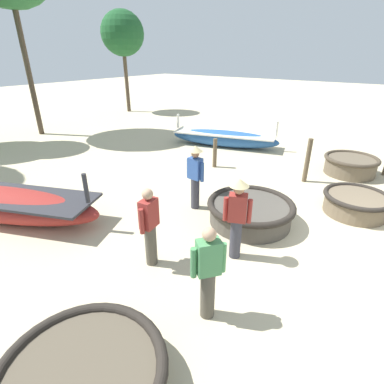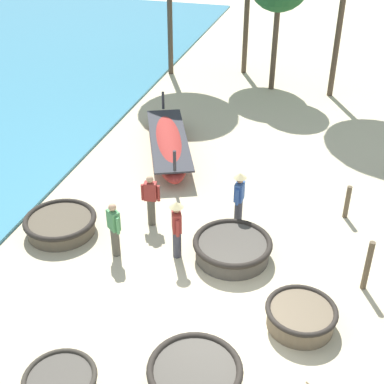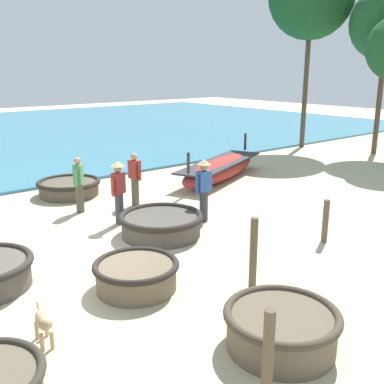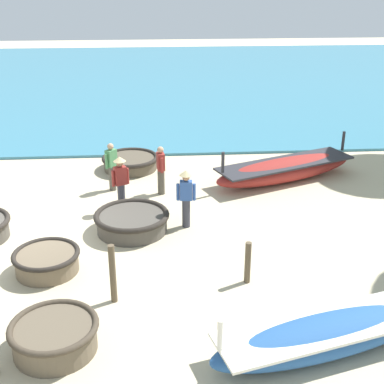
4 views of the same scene
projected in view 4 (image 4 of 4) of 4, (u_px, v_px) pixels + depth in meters
ground_plane at (30, 239)px, 14.16m from camera, size 80.00×80.00×0.00m
sea at (164, 80)px, 33.10m from camera, size 28.00×52.00×0.10m
coracle_upturned at (54, 336)px, 10.00m from camera, size 1.69×1.69×0.60m
coracle_center at (47, 261)px, 12.58m from camera, size 1.59×1.59×0.53m
coracle_front_right at (130, 162)px, 18.88m from camera, size 2.00×2.00×0.50m
coracle_nearest at (132, 221)px, 14.50m from camera, size 2.05×2.05×0.55m
long_boat_white_hull at (325, 335)px, 9.96m from camera, size 2.29×4.75×1.22m
long_boat_blue_hull at (285, 169)px, 17.86m from camera, size 3.14×5.31×1.37m
fisherman_crouching at (121, 180)px, 15.48m from camera, size 0.36×0.49×1.67m
fisherman_standing_left at (161, 169)px, 16.63m from camera, size 0.53×0.27×1.57m
fisherman_standing_right at (186, 195)px, 14.48m from camera, size 0.36×0.53×1.67m
fisherman_hauling at (112, 165)px, 16.93m from camera, size 0.43×0.38×1.57m
mooring_post_inland at (248, 263)px, 12.07m from camera, size 0.14×0.14×1.02m
mooring_post_shoreline at (113, 274)px, 11.31m from camera, size 0.14×0.14×1.37m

